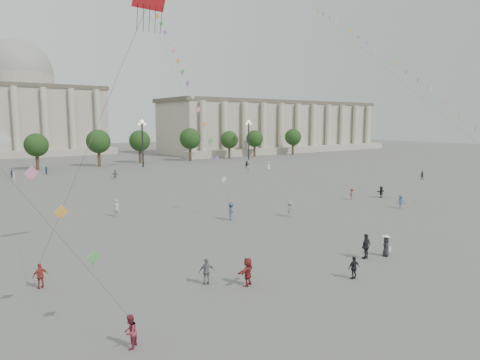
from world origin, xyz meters
TOP-DOWN VIEW (x-y plane):
  - ground at (0.00, 0.00)m, footprint 360.00×360.00m
  - hall_east at (75.00, 93.89)m, footprint 84.00×26.22m
  - hall_central at (0.00, 129.22)m, footprint 48.30×34.30m
  - tree_row at (0.00, 78.00)m, footprint 137.12×5.12m
  - lamp_post_mid_east at (15.00, 70.00)m, footprint 2.00×0.90m
  - lamp_post_far_east at (45.00, 70.00)m, footprint 2.00×0.90m
  - person_crowd_0 at (-12.24, 65.52)m, footprint 0.91×0.88m
  - person_crowd_3 at (25.08, 13.95)m, footprint 1.46×0.53m
  - person_crowd_4 at (3.25, 55.38)m, footprint 1.09×1.72m
  - person_crowd_6 at (7.16, 12.59)m, footprint 1.20×0.86m
  - person_crowd_7 at (26.24, 45.65)m, footprint 1.49×0.84m
  - person_crowd_8 at (20.66, 15.29)m, footprint 1.10×1.09m
  - person_crowd_9 at (31.51, 52.83)m, footprint 1.68×0.88m
  - person_crowd_10 at (-12.78, 59.57)m, footprint 0.63×0.74m
  - person_crowd_12 at (2.54, 53.38)m, footprint 1.37×1.37m
  - person_crowd_13 at (-8.05, 23.62)m, footprint 0.82×0.71m
  - person_crowd_14 at (20.79, 8.13)m, footprint 1.21×1.10m
  - person_crowd_15 at (46.40, 20.90)m, footprint 0.90×0.92m
  - person_crowd_18 at (33.75, 48.12)m, footprint 1.06×0.88m
  - person_crowd_19 at (-5.85, 68.00)m, footprint 0.76×0.87m
  - tourist_0 at (-18.99, 6.73)m, footprint 0.96×0.49m
  - tourist_1 at (-2.05, -3.60)m, footprint 0.94×0.52m
  - tourist_2 at (-8.36, -0.40)m, footprint 1.74×1.18m
  - tourist_3 at (-10.35, 1.24)m, footprint 1.07×0.67m
  - tourist_4 at (2.04, -1.39)m, footprint 1.18×0.63m
  - kite_flyer_0 at (-17.20, -3.29)m, footprint 0.96×0.97m
  - kite_flyer_1 at (1.03, 14.92)m, footprint 1.39×1.30m
  - hat_person at (3.74, -1.94)m, footprint 0.87×0.83m
  - dragon_kite at (-12.28, 4.70)m, footprint 4.53×1.43m
  - kite_train_mid at (5.20, 40.65)m, footprint 8.53×48.28m
  - kite_train_east at (35.78, 21.90)m, footprint 19.01×51.15m

SIDE VIEW (x-z plane):
  - ground at x=0.00m, z-range 0.00..0.00m
  - person_crowd_15 at x=46.40m, z-range 0.00..1.49m
  - tourist_1 at x=-2.05m, z-range 0.00..1.52m
  - person_crowd_8 at x=20.66m, z-range 0.00..1.53m
  - person_crowd_0 at x=-12.24m, z-range 0.00..1.53m
  - person_crowd_7 at x=26.24m, z-range 0.00..1.54m
  - person_crowd_19 at x=-5.85m, z-range 0.00..1.54m
  - person_crowd_3 at x=25.08m, z-range 0.00..1.55m
  - person_crowd_12 at x=2.54m, z-range 0.00..1.58m
  - tourist_0 at x=-18.99m, z-range 0.00..1.58m
  - kite_flyer_0 at x=-17.20m, z-range 0.00..1.59m
  - hat_person at x=3.74m, z-range -0.03..1.66m
  - person_crowd_14 at x=20.79m, z-range 0.00..1.64m
  - person_crowd_6 at x=7.16m, z-range 0.00..1.67m
  - tourist_3 at x=-10.35m, z-range 0.00..1.70m
  - person_crowd_10 at x=-12.78m, z-range 0.00..1.72m
  - person_crowd_9 at x=31.51m, z-range 0.00..1.73m
  - person_crowd_4 at x=3.25m, z-range 0.00..1.77m
  - tourist_2 at x=-8.36m, z-range 0.00..1.80m
  - person_crowd_18 at x=33.75m, z-range 0.00..1.85m
  - kite_flyer_1 at x=1.03m, z-range 0.00..1.88m
  - person_crowd_13 at x=-8.05m, z-range 0.00..1.90m
  - tourist_4 at x=2.04m, z-range 0.00..1.92m
  - tree_row at x=0.00m, z-range 1.39..9.39m
  - lamp_post_mid_east at x=15.00m, z-range 2.03..12.68m
  - lamp_post_far_east at x=45.00m, z-range 2.03..12.68m
  - hall_east at x=75.00m, z-range -0.17..17.03m
  - hall_central at x=0.00m, z-range -3.52..31.98m
  - dragon_kite at x=-12.28m, z-range 8.05..25.61m
  - kite_train_east at x=35.78m, z-range -12.86..52.90m
  - kite_train_mid at x=5.20m, z-range -7.64..59.18m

